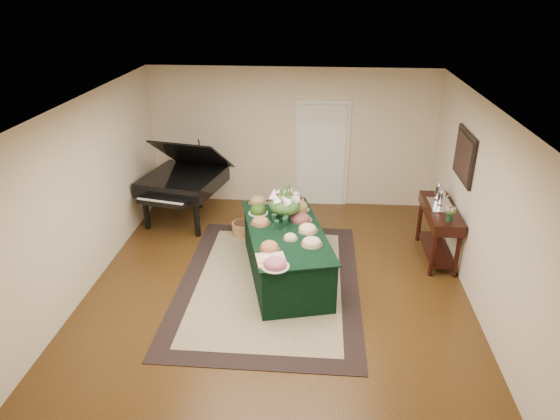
# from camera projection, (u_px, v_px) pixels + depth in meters

# --- Properties ---
(ground) EXTENTS (6.00, 6.00, 0.00)m
(ground) POSITION_uv_depth(u_px,v_px,m) (278.00, 281.00, 7.54)
(ground) COLOR black
(ground) RESTS_ON ground
(area_rug) EXTENTS (2.67, 3.73, 0.01)m
(area_rug) POSITION_uv_depth(u_px,v_px,m) (269.00, 282.00, 7.50)
(area_rug) COLOR black
(area_rug) RESTS_ON ground
(kitchen_doorway) EXTENTS (1.05, 0.07, 2.10)m
(kitchen_doorway) POSITION_uv_depth(u_px,v_px,m) (322.00, 155.00, 9.75)
(kitchen_doorway) COLOR silver
(kitchen_doorway) RESTS_ON ground
(buffet_table) EXTENTS (1.60, 2.46, 0.79)m
(buffet_table) POSITION_uv_depth(u_px,v_px,m) (285.00, 253.00, 7.53)
(buffet_table) COLOR black
(buffet_table) RESTS_ON ground
(food_platters) EXTENTS (1.24, 2.50, 0.13)m
(food_platters) POSITION_uv_depth(u_px,v_px,m) (283.00, 221.00, 7.52)
(food_platters) COLOR silver
(food_platters) RESTS_ON buffet_table
(cutting_board) EXTENTS (0.46, 0.46, 0.10)m
(cutting_board) POSITION_uv_depth(u_px,v_px,m) (271.00, 258.00, 6.56)
(cutting_board) COLOR tan
(cutting_board) RESTS_ON buffet_table
(green_goblets) EXTENTS (0.26, 0.28, 0.18)m
(green_goblets) POSITION_uv_depth(u_px,v_px,m) (280.00, 223.00, 7.38)
(green_goblets) COLOR #143321
(green_goblets) RESTS_ON buffet_table
(floral_centerpiece) EXTENTS (0.50, 0.50, 0.50)m
(floral_centerpiece) POSITION_uv_depth(u_px,v_px,m) (285.00, 201.00, 7.59)
(floral_centerpiece) COLOR #143321
(floral_centerpiece) RESTS_ON buffet_table
(grand_piano) EXTENTS (1.65, 1.77, 1.62)m
(grand_piano) POSITION_uv_depth(u_px,v_px,m) (183.00, 181.00, 9.13)
(grand_piano) COLOR black
(grand_piano) RESTS_ON ground
(wicker_basket) EXTENTS (0.36, 0.36, 0.23)m
(wicker_basket) POSITION_uv_depth(u_px,v_px,m) (242.00, 229.00, 8.88)
(wicker_basket) COLOR #A57342
(wicker_basket) RESTS_ON ground
(mahogany_sideboard) EXTENTS (0.45, 1.37, 0.90)m
(mahogany_sideboard) POSITION_uv_depth(u_px,v_px,m) (440.00, 219.00, 7.91)
(mahogany_sideboard) COLOR black
(mahogany_sideboard) RESTS_ON ground
(tea_service) EXTENTS (0.34, 0.58, 0.30)m
(tea_service) POSITION_uv_depth(u_px,v_px,m) (440.00, 196.00, 7.93)
(tea_service) COLOR silver
(tea_service) RESTS_ON mahogany_sideboard
(pink_bouquet) EXTENTS (0.19, 0.19, 0.24)m
(pink_bouquet) POSITION_uv_depth(u_px,v_px,m) (450.00, 211.00, 7.31)
(pink_bouquet) COLOR #143321
(pink_bouquet) RESTS_ON mahogany_sideboard
(wall_painting) EXTENTS (0.05, 0.95, 0.75)m
(wall_painting) POSITION_uv_depth(u_px,v_px,m) (464.00, 156.00, 7.45)
(wall_painting) COLOR black
(wall_painting) RESTS_ON ground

